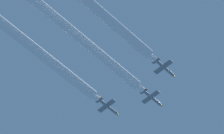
# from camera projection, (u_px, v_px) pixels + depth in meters

# --- Properties ---
(jet_lead) EXTENTS (7.67, 11.17, 2.68)m
(jet_lead) POSITION_uv_depth(u_px,v_px,m) (152.00, 98.00, 277.70)
(jet_lead) COLOR slate
(jet_left_wingman) EXTENTS (7.67, 11.17, 2.68)m
(jet_left_wingman) POSITION_uv_depth(u_px,v_px,m) (108.00, 107.00, 276.90)
(jet_left_wingman) COLOR slate
(jet_right_wingman) EXTENTS (7.67, 11.17, 2.68)m
(jet_right_wingman) POSITION_uv_depth(u_px,v_px,m) (165.00, 68.00, 266.14)
(jet_right_wingman) COLOR slate
(smoke_trail_lead) EXTENTS (3.58, 80.26, 3.58)m
(smoke_trail_lead) POSITION_uv_depth(u_px,v_px,m) (62.00, 23.00, 258.06)
(smoke_trail_lead) COLOR white
(smoke_trail_left_wingman) EXTENTS (3.58, 63.32, 3.58)m
(smoke_trail_left_wingman) POSITION_uv_depth(u_px,v_px,m) (33.00, 47.00, 260.93)
(smoke_trail_left_wingman) COLOR white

